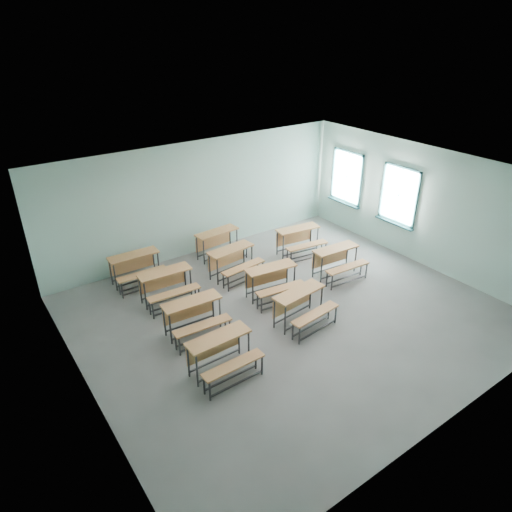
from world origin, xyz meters
The scene contains 11 objects.
room centered at (0.08, 0.03, 1.60)m, with size 9.04×8.04×3.24m.
desk_unit_r0c0 centered at (-2.28, -0.81, 0.52)m, with size 1.26×0.85×0.78m.
desk_unit_r0c1 centered at (-0.02, -0.46, 0.52)m, with size 1.32×0.96×0.78m.
desk_unit_r1c0 centered at (-2.12, 0.56, 0.52)m, with size 1.29×0.91×0.78m.
desk_unit_r1c1 centered at (0.11, 0.77, 0.52)m, with size 1.34×0.99×0.78m.
desk_unit_r1c2 centered at (2.10, 0.62, 0.52)m, with size 1.30×0.92×0.78m.
desk_unit_r2c0 centered at (-2.04, 2.05, 0.52)m, with size 1.29×0.90×0.78m.
desk_unit_r2c1 centered at (-0.11, 2.15, 0.52)m, with size 1.33×0.96×0.78m.
desk_unit_r2c2 centered at (2.11, 2.15, 0.52)m, with size 1.35×1.00×0.78m.
desk_unit_r3c0 centered at (-2.30, 3.29, 0.52)m, with size 1.26×0.86×0.78m.
desk_unit_r3c1 centered at (0.15, 3.29, 0.52)m, with size 1.31×0.93×0.78m.
Camera 1 is at (-5.64, -6.65, 6.00)m, focal length 32.00 mm.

